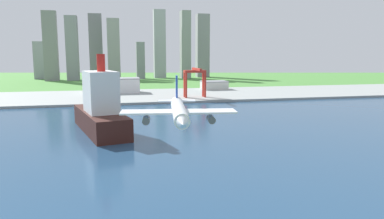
{
  "coord_description": "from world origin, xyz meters",
  "views": [
    {
      "loc": [
        -43.37,
        50.45,
        51.74
      ],
      "look_at": [
        0.73,
        241.73,
        21.48
      ],
      "focal_mm": 33.96,
      "sensor_mm": 36.0,
      "label": 1
    }
  ],
  "objects_px": {
    "warehouse_main": "(113,85)",
    "warehouse_annex": "(214,85)",
    "port_crane_red": "(195,76)",
    "cargo_ship": "(100,110)",
    "airplane_landing": "(179,111)"
  },
  "relations": [
    {
      "from": "warehouse_main",
      "to": "warehouse_annex",
      "type": "height_order",
      "value": "warehouse_main"
    },
    {
      "from": "port_crane_red",
      "to": "cargo_ship",
      "type": "bearing_deg",
      "value": -123.14
    },
    {
      "from": "airplane_landing",
      "to": "port_crane_red",
      "type": "relative_size",
      "value": 1.06
    },
    {
      "from": "airplane_landing",
      "to": "cargo_ship",
      "type": "height_order",
      "value": "cargo_ship"
    },
    {
      "from": "warehouse_annex",
      "to": "warehouse_main",
      "type": "bearing_deg",
      "value": -173.84
    },
    {
      "from": "warehouse_annex",
      "to": "cargo_ship",
      "type": "bearing_deg",
      "value": -121.74
    },
    {
      "from": "cargo_ship",
      "to": "port_crane_red",
      "type": "xyz_separation_m",
      "value": [
        101.59,
        155.62,
        12.01
      ]
    },
    {
      "from": "airplane_landing",
      "to": "warehouse_main",
      "type": "distance_m",
      "value": 370.9
    },
    {
      "from": "cargo_ship",
      "to": "warehouse_main",
      "type": "bearing_deg",
      "value": 87.16
    },
    {
      "from": "warehouse_main",
      "to": "warehouse_annex",
      "type": "relative_size",
      "value": 1.9
    },
    {
      "from": "cargo_ship",
      "to": "warehouse_main",
      "type": "xyz_separation_m",
      "value": [
        11.24,
        226.72,
        -2.89
      ]
    },
    {
      "from": "airplane_landing",
      "to": "cargo_ship",
      "type": "distance_m",
      "value": 146.84
    },
    {
      "from": "cargo_ship",
      "to": "warehouse_annex",
      "type": "height_order",
      "value": "cargo_ship"
    },
    {
      "from": "cargo_ship",
      "to": "warehouse_annex",
      "type": "relative_size",
      "value": 2.35
    },
    {
      "from": "cargo_ship",
      "to": "warehouse_annex",
      "type": "xyz_separation_m",
      "value": [
        149.48,
        241.63,
        -6.38
      ]
    }
  ]
}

